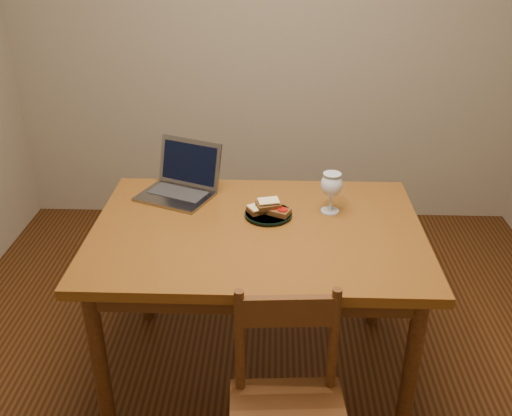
{
  "coord_description": "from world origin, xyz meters",
  "views": [
    {
      "loc": [
        0.04,
        -1.89,
        1.84
      ],
      "look_at": [
        -0.03,
        0.11,
        0.8
      ],
      "focal_mm": 40.0,
      "sensor_mm": 36.0,
      "label": 1
    }
  ],
  "objects_px": {
    "milk_glass": "(331,193)",
    "laptop": "(182,180)",
    "plate": "(268,214)",
    "chair": "(288,406)",
    "table": "(257,246)"
  },
  "relations": [
    {
      "from": "milk_glass",
      "to": "laptop",
      "type": "relative_size",
      "value": 0.45
    },
    {
      "from": "plate",
      "to": "milk_glass",
      "type": "xyz_separation_m",
      "value": [
        0.25,
        0.05,
        0.08
      ]
    },
    {
      "from": "chair",
      "to": "plate",
      "type": "bearing_deg",
      "value": 92.49
    },
    {
      "from": "plate",
      "to": "milk_glass",
      "type": "height_order",
      "value": "milk_glass"
    },
    {
      "from": "milk_glass",
      "to": "plate",
      "type": "bearing_deg",
      "value": -168.82
    },
    {
      "from": "chair",
      "to": "laptop",
      "type": "xyz_separation_m",
      "value": [
        -0.46,
        0.94,
        0.36
      ]
    },
    {
      "from": "plate",
      "to": "milk_glass",
      "type": "distance_m",
      "value": 0.27
    },
    {
      "from": "chair",
      "to": "milk_glass",
      "type": "bearing_deg",
      "value": 73.43
    },
    {
      "from": "laptop",
      "to": "plate",
      "type": "bearing_deg",
      "value": -5.84
    },
    {
      "from": "chair",
      "to": "plate",
      "type": "distance_m",
      "value": 0.79
    },
    {
      "from": "plate",
      "to": "laptop",
      "type": "bearing_deg",
      "value": 150.86
    },
    {
      "from": "table",
      "to": "laptop",
      "type": "relative_size",
      "value": 3.37
    },
    {
      "from": "milk_glass",
      "to": "laptop",
      "type": "xyz_separation_m",
      "value": [
        -0.64,
        0.16,
        -0.03
      ]
    },
    {
      "from": "plate",
      "to": "laptop",
      "type": "distance_m",
      "value": 0.44
    },
    {
      "from": "milk_glass",
      "to": "laptop",
      "type": "bearing_deg",
      "value": 165.61
    }
  ]
}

